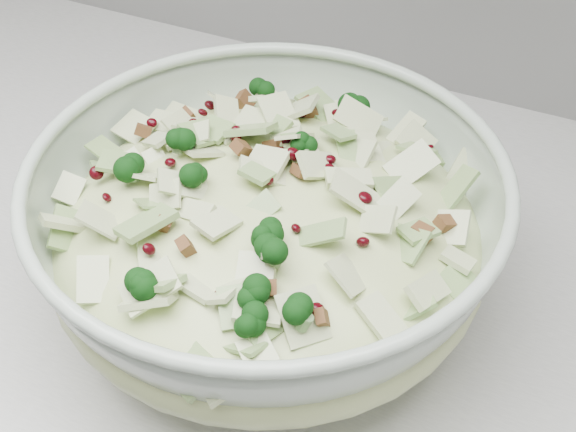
# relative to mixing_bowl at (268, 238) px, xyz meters

# --- Properties ---
(mixing_bowl) EXTENTS (0.44, 0.44, 0.14)m
(mixing_bowl) POSITION_rel_mixing_bowl_xyz_m (0.00, 0.00, 0.00)
(mixing_bowl) COLOR #ABBCAB
(mixing_bowl) RESTS_ON counter
(salad) EXTENTS (0.43, 0.43, 0.14)m
(salad) POSITION_rel_mixing_bowl_xyz_m (0.00, -0.00, 0.02)
(salad) COLOR beige
(salad) RESTS_ON mixing_bowl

